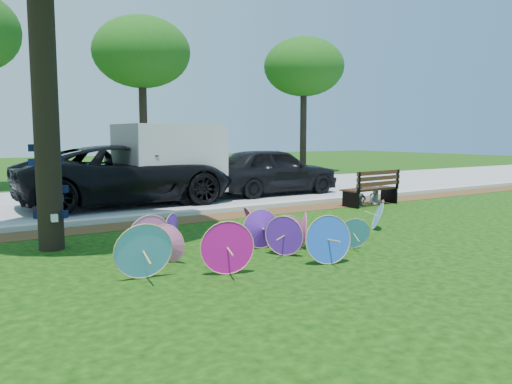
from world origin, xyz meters
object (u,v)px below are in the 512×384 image
park_bench (369,188)px  person_right (377,185)px  person_left (359,186)px  parasol_pile (248,235)px  cargo_trailer (171,159)px  dark_pickup (272,171)px  black_van (128,175)px

park_bench → person_right: bearing=2.8°
park_bench → person_left: 0.36m
parasol_pile → cargo_trailer: size_ratio=2.17×
parasol_pile → park_bench: 7.20m
parasol_pile → park_bench: (6.32, 3.43, 0.15)m
parasol_pile → person_left: 6.92m
person_left → cargo_trailer: bearing=163.0°
park_bench → cargo_trailer: bearing=136.0°
park_bench → dark_pickup: bearing=98.2°
park_bench → person_left: person_left is taller
dark_pickup → cargo_trailer: (-3.76, -0.04, 0.52)m
dark_pickup → park_bench: 3.89m
park_bench → person_right: person_right is taller
person_left → parasol_pile: bearing=-126.3°
park_bench → person_right: 0.36m
person_left → person_right: bearing=23.5°
black_van → cargo_trailer: (1.31, -0.14, 0.46)m
black_van → dark_pickup: (5.08, -0.10, -0.06)m
parasol_pile → person_left: size_ratio=5.70×
cargo_trailer → person_left: 5.73m
parasol_pile → park_bench: park_bench is taller
black_van → dark_pickup: size_ratio=1.32×
black_van → park_bench: black_van is taller
black_van → park_bench: 7.13m
dark_pickup → park_bench: bearing=-166.1°
parasol_pile → person_left: (5.97, 3.48, 0.20)m
park_bench → person_left: size_ratio=1.73×
black_van → person_left: (5.63, -3.82, -0.31)m
parasol_pile → person_right: size_ratio=5.67×
dark_pickup → person_right: 3.93m
dark_pickup → person_right: bearing=-160.9°
parasol_pile → black_van: (0.34, 7.30, 0.52)m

